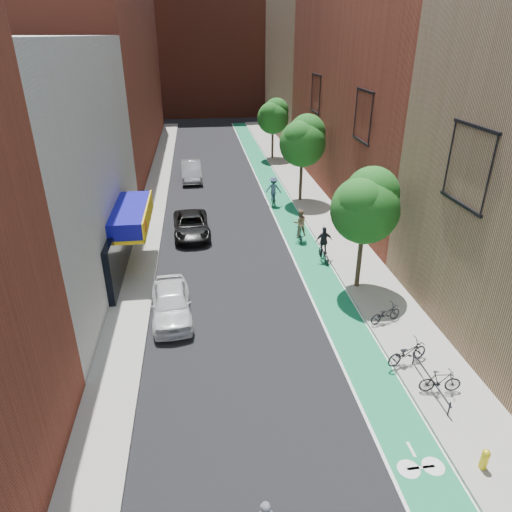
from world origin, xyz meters
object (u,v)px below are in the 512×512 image
object	(u,v)px
parked_car_white	(171,303)
parked_car_silver	(191,171)
fire_hydrant	(485,458)
cyclist_lane_mid	(324,248)
cyclist_lane_far	(274,192)
cyclist_lane_near	(300,227)
parked_car_black	(191,225)

from	to	relation	value
parked_car_white	parked_car_silver	xyz separation A→B (m)	(0.93, 22.66, 0.07)
parked_car_white	fire_hydrant	distance (m)	13.80
cyclist_lane_mid	cyclist_lane_far	xyz separation A→B (m)	(-1.35, 10.00, 0.25)
cyclist_lane_near	parked_car_white	bearing A→B (deg)	46.49
parked_car_white	cyclist_lane_far	world-z (taller)	cyclist_lane_far
cyclist_lane_far	parked_car_white	bearing A→B (deg)	79.00
cyclist_lane_far	fire_hydrant	world-z (taller)	cyclist_lane_far
cyclist_lane_near	cyclist_lane_mid	distance (m)	3.09
cyclist_lane_mid	fire_hydrant	world-z (taller)	cyclist_lane_mid
parked_car_white	cyclist_lane_far	bearing A→B (deg)	59.72
cyclist_lane_far	fire_hydrant	size ratio (longest dim) A/B	3.10
parked_car_white	parked_car_black	distance (m)	9.81
parked_car_black	parked_car_silver	distance (m)	12.90
parked_car_white	cyclist_lane_far	size ratio (longest dim) A/B	2.01
parked_car_black	fire_hydrant	bearing A→B (deg)	-68.64
cyclist_lane_near	cyclist_lane_far	distance (m)	7.03
parked_car_silver	cyclist_lane_mid	world-z (taller)	cyclist_lane_mid
parked_car_silver	cyclist_lane_near	world-z (taller)	cyclist_lane_near
parked_car_white	parked_car_black	xyz separation A→B (m)	(0.93, 9.76, -0.08)
cyclist_lane_far	fire_hydrant	distance (m)	24.86
cyclist_lane_near	cyclist_lane_mid	size ratio (longest dim) A/B	1.01
parked_car_black	fire_hydrant	distance (m)	21.45
cyclist_lane_mid	fire_hydrant	bearing A→B (deg)	90.87
parked_car_black	cyclist_lane_mid	bearing A→B (deg)	-34.90
parked_car_black	cyclist_lane_near	xyz separation A→B (m)	(6.91, -1.84, 0.25)
parked_car_silver	cyclist_lane_mid	distance (m)	19.32
cyclist_lane_mid	cyclist_lane_far	size ratio (longest dim) A/B	0.93
parked_car_black	cyclist_lane_far	distance (m)	8.19
parked_car_white	cyclist_lane_near	distance (m)	11.15
cyclist_lane_far	cyclist_lane_near	bearing A→B (deg)	109.60
parked_car_white	parked_car_silver	world-z (taller)	parked_car_silver
cyclist_lane_near	cyclist_lane_far	bearing A→B (deg)	-84.18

